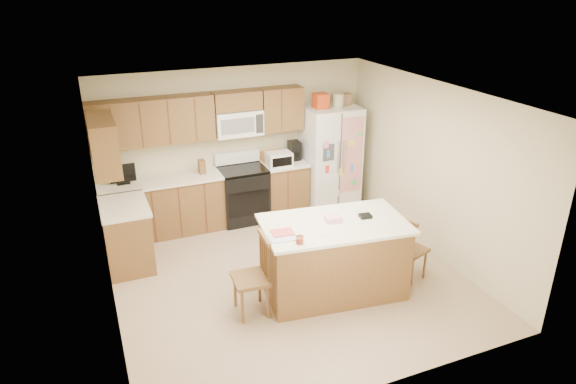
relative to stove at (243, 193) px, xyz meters
name	(u,v)px	position (x,y,z in m)	size (l,w,h in m)	color
ground	(287,276)	(0.00, -1.94, -0.47)	(4.50, 4.50, 0.00)	tan
room_shell	(287,179)	(0.00, -1.94, 0.97)	(4.60, 4.60, 2.52)	beige
cabinetry	(184,180)	(-0.98, -0.15, 0.44)	(3.36, 1.56, 2.15)	brown
stove	(243,193)	(0.00, 0.00, 0.00)	(0.76, 0.65, 1.13)	black
refrigerator	(330,157)	(1.57, -0.06, 0.45)	(0.90, 0.79, 2.04)	white
island	(333,257)	(0.41, -2.48, 0.02)	(1.92, 1.26, 1.08)	brown
windsor_chair_left	(253,278)	(-0.69, -2.52, 0.01)	(0.44, 0.46, 1.02)	brown
windsor_chair_back	(316,241)	(0.46, -1.89, -0.05)	(0.40, 0.38, 0.91)	brown
windsor_chair_right	(409,249)	(1.49, -2.59, -0.03)	(0.49, 0.50, 0.93)	brown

